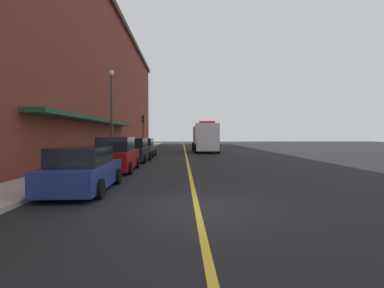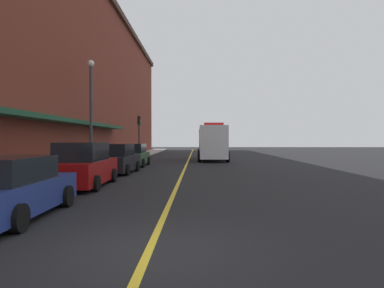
% 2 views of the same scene
% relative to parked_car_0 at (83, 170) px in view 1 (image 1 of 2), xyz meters
% --- Properties ---
extents(ground_plane, '(112.00, 112.00, 0.00)m').
position_rel_parked_car_0_xyz_m(ground_plane, '(3.94, 22.51, -0.75)').
color(ground_plane, black).
extents(sidewalk_left, '(2.40, 70.00, 0.15)m').
position_rel_parked_car_0_xyz_m(sidewalk_left, '(-2.26, 22.51, -0.67)').
color(sidewalk_left, '#ADA8A0').
rests_on(sidewalk_left, ground).
extents(lane_center_stripe, '(0.16, 70.00, 0.01)m').
position_rel_parked_car_0_xyz_m(lane_center_stripe, '(3.94, 22.51, -0.75)').
color(lane_center_stripe, gold).
rests_on(lane_center_stripe, ground).
extents(brick_building_left, '(13.87, 64.00, 15.58)m').
position_rel_parked_car_0_xyz_m(brick_building_left, '(-9.81, 21.51, 7.05)').
color(brick_building_left, maroon).
rests_on(brick_building_left, ground).
extents(parked_car_0, '(2.13, 4.72, 1.58)m').
position_rel_parked_car_0_xyz_m(parked_car_0, '(0.00, 0.00, 0.00)').
color(parked_car_0, navy).
rests_on(parked_car_0, ground).
extents(parked_car_1, '(2.11, 4.87, 1.89)m').
position_rel_parked_car_0_xyz_m(parked_car_1, '(-0.05, 5.96, 0.13)').
color(parked_car_1, maroon).
rests_on(parked_car_1, ground).
extents(parked_car_2, '(2.13, 4.35, 1.75)m').
position_rel_parked_car_0_xyz_m(parked_car_2, '(0.06, 11.74, 0.07)').
color(parked_car_2, black).
rests_on(parked_car_2, ground).
extents(parked_car_3, '(2.05, 4.19, 1.69)m').
position_rel_parked_car_0_xyz_m(parked_car_3, '(0.03, 17.12, 0.04)').
color(parked_car_3, '#2D5133').
rests_on(parked_car_3, ground).
extents(box_truck, '(2.80, 8.21, 3.46)m').
position_rel_parked_car_0_xyz_m(box_truck, '(6.21, 24.57, 0.90)').
color(box_truck, silver).
rests_on(box_truck, ground).
extents(parking_meter_0, '(0.14, 0.18, 1.33)m').
position_rel_parked_car_0_xyz_m(parking_meter_0, '(-1.41, 18.16, 0.31)').
color(parking_meter_0, '#4C4C51').
rests_on(parking_meter_0, sidewalk_left).
extents(parking_meter_1, '(0.14, 0.18, 1.33)m').
position_rel_parked_car_0_xyz_m(parking_meter_1, '(-1.41, 13.41, 0.31)').
color(parking_meter_1, '#4C4C51').
rests_on(parking_meter_1, sidewalk_left).
extents(parking_meter_2, '(0.14, 0.18, 1.33)m').
position_rel_parked_car_0_xyz_m(parking_meter_2, '(-1.41, 16.11, 0.31)').
color(parking_meter_2, '#4C4C51').
rests_on(parking_meter_2, sidewalk_left).
extents(street_lamp_left, '(0.44, 0.44, 6.94)m').
position_rel_parked_car_0_xyz_m(street_lamp_left, '(-2.01, 13.39, 3.65)').
color(street_lamp_left, '#33383D').
rests_on(street_lamp_left, sidewalk_left).
extents(traffic_light_near, '(0.38, 0.36, 4.30)m').
position_rel_parked_car_0_xyz_m(traffic_light_near, '(-1.35, 27.74, 2.41)').
color(traffic_light_near, '#232326').
rests_on(traffic_light_near, sidewalk_left).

